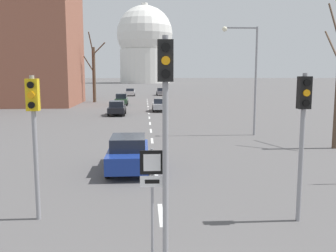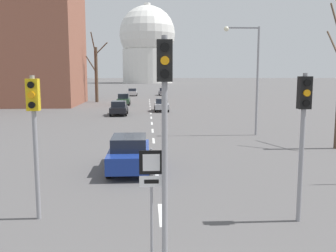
{
  "view_description": "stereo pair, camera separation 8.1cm",
  "coord_description": "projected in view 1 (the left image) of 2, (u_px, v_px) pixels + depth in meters",
  "views": [
    {
      "loc": [
        -0.51,
        -5.07,
        4.52
      ],
      "look_at": [
        0.21,
        6.27,
        2.93
      ],
      "focal_mm": 40.0,
      "sensor_mm": 36.0,
      "label": 1
    },
    {
      "loc": [
        -0.43,
        -5.07,
        4.52
      ],
      "look_at": [
        0.21,
        6.27,
        2.93
      ],
      "focal_mm": 40.0,
      "sensor_mm": 36.0,
      "label": 2
    }
  ],
  "objects": [
    {
      "name": "sedan_far_left",
      "position": [
        128.0,
        153.0,
        17.59
      ],
      "size": [
        1.92,
        4.55,
        1.65
      ],
      "color": "navy",
      "rests_on": "ground_plane"
    },
    {
      "name": "route_sign_post",
      "position": [
        152.0,
        182.0,
        9.24
      ],
      "size": [
        0.6,
        0.08,
        2.72
      ],
      "color": "gray",
      "rests_on": "ground_plane"
    },
    {
      "name": "sedan_distant_centre",
      "position": [
        161.0,
        91.0,
        79.3
      ],
      "size": [
        1.78,
        4.38,
        1.6
      ],
      "color": "slate",
      "rests_on": "ground_plane"
    },
    {
      "name": "street_lamp_right",
      "position": [
        249.0,
        68.0,
        27.15
      ],
      "size": [
        2.63,
        0.36,
        7.87
      ],
      "color": "gray",
      "rests_on": "ground_plane"
    },
    {
      "name": "lane_stripe_1",
      "position": [
        161.0,
        215.0,
        12.09
      ],
      "size": [
        0.16,
        2.0,
        0.01
      ],
      "primitive_type": "cube",
      "color": "silver",
      "rests_on": "ground_plane"
    },
    {
      "name": "lane_stripe_3",
      "position": [
        154.0,
        155.0,
        20.99
      ],
      "size": [
        0.16,
        2.0,
        0.01
      ],
      "primitive_type": "cube",
      "color": "silver",
      "rests_on": "ground_plane"
    },
    {
      "name": "traffic_signal_centre_tall",
      "position": [
        165.0,
        107.0,
        8.78
      ],
      "size": [
        0.36,
        0.34,
        5.4
      ],
      "color": "gray",
      "rests_on": "ground_plane"
    },
    {
      "name": "sedan_far_right",
      "position": [
        121.0,
        99.0,
        54.01
      ],
      "size": [
        1.82,
        3.86,
        1.69
      ],
      "color": "#2D4C33",
      "rests_on": "ground_plane"
    },
    {
      "name": "sedan_near_left",
      "position": [
        159.0,
        105.0,
        45.49
      ],
      "size": [
        1.71,
        4.32,
        1.57
      ],
      "color": "#B7B7BC",
      "rests_on": "ground_plane"
    },
    {
      "name": "lane_stripe_11",
      "position": [
        148.0,
        104.0,
        56.57
      ],
      "size": [
        0.16,
        2.0,
        0.01
      ],
      "primitive_type": "cube",
      "color": "silver",
      "rests_on": "ground_plane"
    },
    {
      "name": "lane_stripe_12",
      "position": [
        147.0,
        102.0,
        61.02
      ],
      "size": [
        0.16,
        2.0,
        0.01
      ],
      "primitive_type": "cube",
      "color": "silver",
      "rests_on": "ground_plane"
    },
    {
      "name": "capitol_dome",
      "position": [
        145.0,
        45.0,
        183.63
      ],
      "size": [
        27.23,
        27.23,
        38.47
      ],
      "color": "silver",
      "rests_on": "ground_plane"
    },
    {
      "name": "traffic_signal_near_right",
      "position": [
        303.0,
        119.0,
        11.16
      ],
      "size": [
        0.36,
        0.34,
        4.55
      ],
      "color": "gray",
      "rests_on": "ground_plane"
    },
    {
      "name": "lane_stripe_13",
      "position": [
        147.0,
        100.0,
        65.46
      ],
      "size": [
        0.16,
        2.0,
        0.01
      ],
      "primitive_type": "cube",
      "color": "silver",
      "rests_on": "ground_plane"
    },
    {
      "name": "lane_stripe_7",
      "position": [
        149.0,
        118.0,
        38.78
      ],
      "size": [
        0.16,
        2.0,
        0.01
      ],
      "primitive_type": "cube",
      "color": "silver",
      "rests_on": "ground_plane"
    },
    {
      "name": "bare_tree_left_near",
      "position": [
        94.0,
        72.0,
        59.41
      ],
      "size": [
        3.43,
        2.16,
        10.88
      ],
      "color": "brown",
      "rests_on": "ground_plane"
    },
    {
      "name": "lane_stripe_6",
      "position": [
        150.0,
        123.0,
        34.33
      ],
      "size": [
        0.16,
        2.0,
        0.01
      ],
      "primitive_type": "cube",
      "color": "silver",
      "rests_on": "ground_plane"
    },
    {
      "name": "apartment_block_left",
      "position": [
        11.0,
        12.0,
        53.37
      ],
      "size": [
        18.0,
        14.0,
        26.56
      ],
      "primitive_type": "cube",
      "color": "#935642",
      "rests_on": "ground_plane"
    },
    {
      "name": "traffic_signal_near_left",
      "position": [
        34.0,
        120.0,
        11.3
      ],
      "size": [
        0.36,
        0.34,
        4.48
      ],
      "color": "gray",
      "rests_on": "ground_plane"
    },
    {
      "name": "lane_stripe_4",
      "position": [
        152.0,
        141.0,
        25.43
      ],
      "size": [
        0.16,
        2.0,
        0.01
      ],
      "primitive_type": "cube",
      "color": "silver",
      "rests_on": "ground_plane"
    },
    {
      "name": "lane_stripe_10",
      "position": [
        148.0,
        106.0,
        52.12
      ],
      "size": [
        0.16,
        2.0,
        0.01
      ],
      "primitive_type": "cube",
      "color": "silver",
      "rests_on": "ground_plane"
    },
    {
      "name": "lane_stripe_2",
      "position": [
        156.0,
        177.0,
        16.54
      ],
      "size": [
        0.16,
        2.0,
        0.01
      ],
      "primitive_type": "cube",
      "color": "silver",
      "rests_on": "ground_plane"
    },
    {
      "name": "lane_stripe_5",
      "position": [
        151.0,
        131.0,
        29.88
      ],
      "size": [
        0.16,
        2.0,
        0.01
      ],
      "primitive_type": "cube",
      "color": "silver",
      "rests_on": "ground_plane"
    },
    {
      "name": "lane_stripe_8",
      "position": [
        149.0,
        113.0,
        43.23
      ],
      "size": [
        0.16,
        2.0,
        0.01
      ],
      "primitive_type": "cube",
      "color": "silver",
      "rests_on": "ground_plane"
    },
    {
      "name": "sedan_mid_centre",
      "position": [
        117.0,
        108.0,
        41.12
      ],
      "size": [
        1.86,
        4.18,
        1.57
      ],
      "color": "black",
      "rests_on": "ground_plane"
    },
    {
      "name": "sedan_near_right",
      "position": [
        130.0,
        92.0,
        77.15
      ],
      "size": [
        1.92,
        4.05,
        1.53
      ],
      "color": "silver",
      "rests_on": "ground_plane"
    },
    {
      "name": "lane_stripe_9",
      "position": [
        148.0,
        109.0,
        47.67
      ],
      "size": [
        0.16,
        2.0,
        0.01
      ],
      "primitive_type": "cube",
      "color": "silver",
      "rests_on": "ground_plane"
    }
  ]
}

